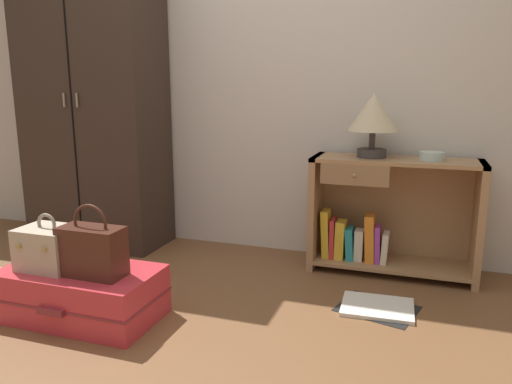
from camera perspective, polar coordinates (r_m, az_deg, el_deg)
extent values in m
plane|color=brown|center=(2.27, -12.10, -17.28)|extent=(9.00, 9.00, 0.00)
cube|color=beige|center=(3.35, 0.51, 15.52)|extent=(6.40, 0.10, 2.60)
cube|color=#33261E|center=(3.60, -18.31, 10.17)|extent=(0.94, 0.45, 2.03)
cube|color=black|center=(3.42, -20.62, 9.94)|extent=(0.01, 0.01, 1.93)
cylinder|color=gray|center=(3.45, -21.37, 9.89)|extent=(0.01, 0.01, 0.09)
cylinder|color=gray|center=(3.38, -20.05, 9.96)|extent=(0.01, 0.01, 0.09)
cube|color=#A37A51|center=(3.09, 6.98, -2.12)|extent=(0.04, 0.33, 0.69)
cube|color=#A37A51|center=(3.05, 24.34, -3.34)|extent=(0.04, 0.33, 0.69)
cube|color=#A37A51|center=(2.97, 15.97, 3.53)|extent=(0.97, 0.33, 0.02)
cube|color=#A37A51|center=(3.12, 15.29, -7.94)|extent=(0.89, 0.33, 0.02)
cube|color=#A37A51|center=(3.19, 15.77, -2.05)|extent=(0.89, 0.01, 0.67)
cube|color=#8F6B47|center=(2.85, 11.33, 1.96)|extent=(0.39, 0.02, 0.12)
sphere|color=#9E844C|center=(2.83, 11.29, 1.91)|extent=(0.02, 0.02, 0.02)
cube|color=gold|center=(3.09, 8.13, -4.75)|extent=(0.06, 0.12, 0.30)
cube|color=red|center=(3.09, 8.93, -5.28)|extent=(0.03, 0.13, 0.24)
cube|color=gold|center=(3.08, 9.76, -5.41)|extent=(0.06, 0.12, 0.24)
cube|color=teal|center=(3.08, 10.85, -5.86)|extent=(0.06, 0.13, 0.20)
cube|color=beige|center=(3.08, 11.86, -6.00)|extent=(0.05, 0.10, 0.19)
cube|color=orange|center=(3.06, 13.09, -5.21)|extent=(0.07, 0.12, 0.29)
cube|color=purple|center=(3.06, 13.95, -5.83)|extent=(0.04, 0.12, 0.23)
cube|color=beige|center=(3.06, 14.71, -6.25)|extent=(0.04, 0.12, 0.19)
cylinder|color=#3D3838|center=(2.98, 13.23, 4.42)|extent=(0.17, 0.17, 0.05)
cylinder|color=#3D3838|center=(2.97, 13.31, 5.90)|extent=(0.04, 0.04, 0.11)
cone|color=beige|center=(2.96, 13.46, 9.02)|extent=(0.29, 0.29, 0.22)
cylinder|color=silver|center=(2.95, 19.70, 3.93)|extent=(0.13, 0.13, 0.05)
cube|color=#D1333D|center=(2.58, -19.56, -10.98)|extent=(0.75, 0.40, 0.24)
cube|color=maroon|center=(2.58, -19.56, -10.98)|extent=(0.76, 0.41, 0.01)
cube|color=maroon|center=(2.43, -22.73, -12.69)|extent=(0.14, 0.02, 0.03)
cube|color=#B7A88E|center=(2.57, -22.88, -5.98)|extent=(0.27, 0.21, 0.20)
torus|color=gray|center=(2.54, -23.10, -3.43)|extent=(0.11, 0.02, 0.11)
cube|color=tan|center=(2.54, -25.83, -5.68)|extent=(0.02, 0.01, 0.02)
cube|color=tan|center=(2.44, -23.36, -6.14)|extent=(0.02, 0.01, 0.02)
cube|color=#472319|center=(2.40, -18.45, -6.56)|extent=(0.30, 0.15, 0.23)
torus|color=#472319|center=(2.36, -18.67, -3.43)|extent=(0.18, 0.01, 0.18)
cylinder|color=white|center=(2.92, -27.17, -9.79)|extent=(0.06, 0.06, 0.16)
cylinder|color=silver|center=(2.89, -27.35, -8.07)|extent=(0.04, 0.04, 0.02)
cube|color=white|center=(2.63, 13.88, -12.81)|extent=(0.37, 0.30, 0.02)
cube|color=black|center=(2.63, 13.87, -12.96)|extent=(0.44, 0.38, 0.01)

